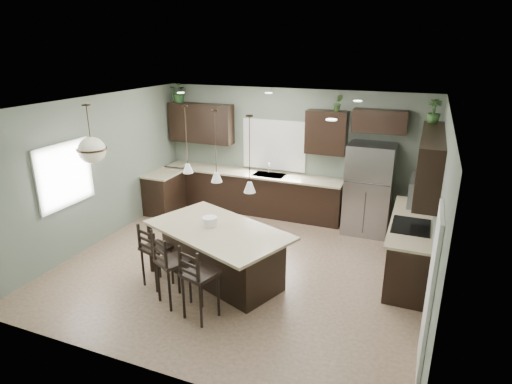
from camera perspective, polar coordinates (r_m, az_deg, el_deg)
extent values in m
plane|color=#9E8466|center=(7.63, -1.84, -9.73)|extent=(6.00, 6.00, 0.00)
cube|color=white|center=(5.28, 22.10, -12.69)|extent=(0.04, 0.82, 2.04)
cube|color=white|center=(9.62, 2.45, 6.29)|extent=(1.35, 0.02, 1.00)
cube|color=white|center=(8.08, -24.21, 2.10)|extent=(0.02, 1.10, 1.00)
cube|color=black|center=(10.04, -12.15, -0.11)|extent=(0.60, 0.90, 0.90)
cube|color=beige|center=(9.89, -12.24, 2.45)|extent=(0.66, 0.96, 0.04)
cube|color=black|center=(9.82, -0.68, -0.10)|extent=(4.20, 0.60, 0.90)
cube|color=beige|center=(9.66, -0.73, 2.50)|extent=(4.20, 0.66, 0.04)
cube|color=gray|center=(9.50, 1.78, 2.29)|extent=(0.70, 0.45, 0.01)
cylinder|color=silver|center=(9.43, 1.72, 3.09)|extent=(0.02, 0.02, 0.28)
cube|color=black|center=(10.11, -7.33, 9.10)|extent=(1.55, 0.34, 0.90)
cube|color=black|center=(9.06, 9.38, 7.85)|extent=(0.85, 0.34, 0.90)
cube|color=black|center=(8.85, 16.20, 9.06)|extent=(1.05, 0.34, 0.45)
cube|color=black|center=(7.69, 19.82, -6.94)|extent=(0.60, 2.35, 0.90)
cube|color=beige|center=(7.51, 20.06, -3.69)|extent=(0.66, 2.35, 0.04)
cube|color=black|center=(7.24, 19.98, -4.30)|extent=(0.58, 0.75, 0.02)
cube|color=gray|center=(7.45, 17.35, -7.52)|extent=(0.01, 0.72, 0.60)
cube|color=black|center=(7.20, 22.18, 3.76)|extent=(0.34, 2.35, 0.90)
cube|color=gray|center=(7.04, 21.34, 0.14)|extent=(0.40, 0.75, 0.40)
cube|color=#919299|center=(8.88, 14.78, 0.37)|extent=(0.90, 0.74, 1.85)
cube|color=black|center=(6.99, -4.95, -8.38)|extent=(2.59, 2.04, 0.92)
cylinder|color=white|center=(6.90, -6.19, -3.91)|extent=(0.24, 0.24, 0.14)
cube|color=black|center=(6.99, -13.12, -8.14)|extent=(0.50, 0.50, 1.08)
cube|color=black|center=(6.48, -10.98, -10.01)|extent=(0.57, 0.57, 1.13)
cube|color=black|center=(6.09, -7.44, -11.79)|extent=(0.53, 0.53, 1.14)
imported|color=#234C21|center=(10.25, -10.17, 12.94)|extent=(0.48, 0.44, 0.46)
imported|color=#375626|center=(8.89, 10.89, 11.60)|extent=(0.22, 0.20, 0.34)
imported|color=#2F5525|center=(7.99, 22.65, 9.90)|extent=(0.24, 0.24, 0.40)
plane|color=slate|center=(9.54, 4.74, 5.22)|extent=(6.00, 0.00, 6.00)
plane|color=slate|center=(4.89, -15.26, -9.46)|extent=(6.00, 0.00, 6.00)
plane|color=slate|center=(8.67, -20.44, 2.64)|extent=(0.00, 5.50, 5.50)
plane|color=slate|center=(6.53, 22.95, -2.94)|extent=(0.00, 5.50, 5.50)
plane|color=white|center=(6.74, -2.10, 11.59)|extent=(6.00, 6.00, 0.00)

